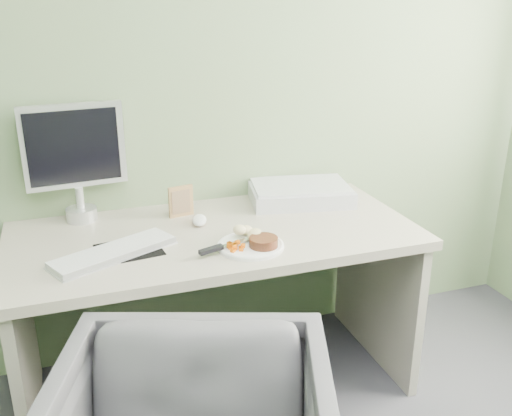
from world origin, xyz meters
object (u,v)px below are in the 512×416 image
object	(u,v)px
desk	(216,272)
scanner	(300,194)
plate	(251,246)
monitor	(75,156)

from	to	relation	value
desk	scanner	distance (m)	0.55
desk	plate	bearing A→B (deg)	-66.39
plate	monitor	distance (m)	0.81
monitor	plate	bearing A→B (deg)	-46.71
plate	desk	bearing A→B (deg)	113.61
plate	monitor	world-z (taller)	monitor
monitor	desk	bearing A→B (deg)	-37.86
plate	scanner	xyz separation A→B (m)	(0.37, 0.41, 0.03)
desk	monitor	distance (m)	0.74
plate	scanner	bearing A→B (deg)	47.57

